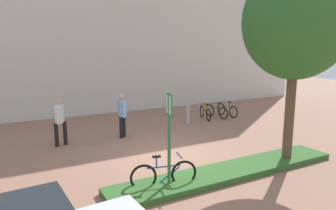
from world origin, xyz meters
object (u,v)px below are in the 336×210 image
at_px(tree_sidewalk, 296,22).
at_px(parking_sign_post, 169,127).
at_px(person_shirt_white, 60,119).
at_px(bollard_steel, 188,114).
at_px(bike_at_sign, 164,175).
at_px(bike_rack_cluster, 216,111).
at_px(person_casual_tan, 122,113).

height_order(tree_sidewalk, parking_sign_post, tree_sidewalk).
distance_m(parking_sign_post, person_shirt_white, 5.22).
distance_m(bollard_steel, person_shirt_white, 5.79).
bearing_deg(bike_at_sign, bike_rack_cluster, 43.86).
relative_size(tree_sidewalk, bollard_steel, 6.45).
relative_size(tree_sidewalk, person_shirt_white, 3.38).
bearing_deg(bike_rack_cluster, tree_sidewalk, -108.25).
distance_m(tree_sidewalk, bollard_steel, 6.71).
bearing_deg(tree_sidewalk, person_shirt_white, 138.80).
height_order(tree_sidewalk, bike_at_sign, tree_sidewalk).
xyz_separation_m(tree_sidewalk, bollard_steel, (0.02, 5.60, -3.69)).
xyz_separation_m(person_shirt_white, person_casual_tan, (2.29, -0.06, 0.00)).
bearing_deg(tree_sidewalk, person_casual_tan, 124.68).
xyz_separation_m(tree_sidewalk, parking_sign_post, (-3.99, 0.11, -2.58)).
height_order(bike_at_sign, person_shirt_white, person_shirt_white).
bearing_deg(bike_at_sign, tree_sidewalk, -3.20).
height_order(bike_at_sign, bollard_steel, bollard_steel).
bearing_deg(parking_sign_post, bike_rack_cluster, 44.81).
distance_m(parking_sign_post, bike_at_sign, 1.22).
bearing_deg(person_shirt_white, parking_sign_post, -70.67).
bearing_deg(bike_rack_cluster, parking_sign_post, -135.19).
xyz_separation_m(bike_rack_cluster, person_casual_tan, (-5.42, -1.12, 0.63)).
bearing_deg(person_casual_tan, tree_sidewalk, -55.32).
bearing_deg(bollard_steel, bike_rack_cluster, 13.03).
relative_size(tree_sidewalk, bike_at_sign, 3.53).
bearing_deg(person_casual_tan, bike_at_sign, -97.89).
distance_m(bike_at_sign, person_casual_tan, 4.80).
xyz_separation_m(bike_at_sign, bollard_steel, (4.09, 5.38, 0.10)).
distance_m(tree_sidewalk, person_shirt_white, 8.22).
xyz_separation_m(bike_rack_cluster, bollard_steel, (-1.98, -0.46, 0.10)).
relative_size(bike_at_sign, person_shirt_white, 0.96).
relative_size(tree_sidewalk, parking_sign_post, 2.44).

